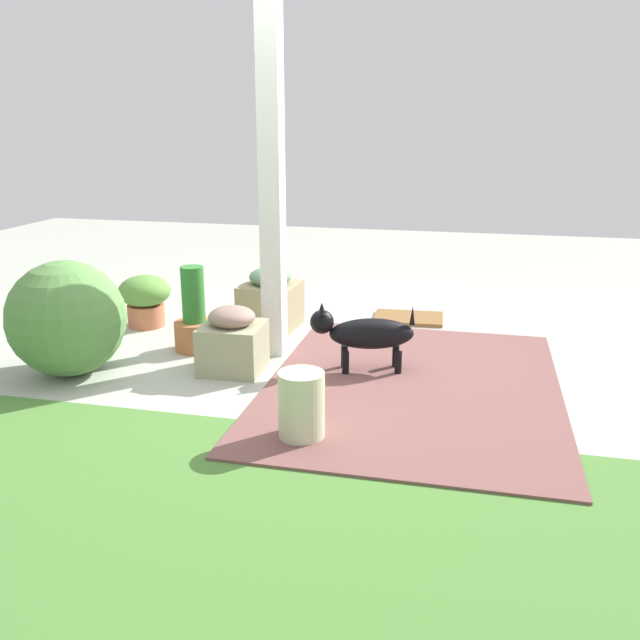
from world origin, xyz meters
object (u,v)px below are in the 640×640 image
object	(u,v)px
terracotta_pot_broad	(145,297)
round_shrub	(67,319)
ceramic_urn	(301,406)
porch_pillar	(272,182)
stone_planter_mid	(233,341)
doormat	(409,318)
stone_planter_nearest	(271,300)
dog	(364,333)
terracotta_pot_tall	(194,321)

from	to	relation	value
terracotta_pot_broad	round_shrub	bearing A→B (deg)	91.19
round_shrub	ceramic_urn	size ratio (longest dim) A/B	2.04
porch_pillar	round_shrub	distance (m)	1.62
stone_planter_mid	terracotta_pot_broad	xyz separation A→B (m)	(1.05, -0.81, 0.03)
ceramic_urn	doormat	distance (m)	2.38
porch_pillar	doormat	size ratio (longest dim) A/B	4.28
terracotta_pot_broad	ceramic_urn	distance (m)	2.43
ceramic_urn	round_shrub	bearing A→B (deg)	-18.68
round_shrub	terracotta_pot_broad	world-z (taller)	round_shrub
stone_planter_nearest	doormat	bearing A→B (deg)	-156.63
porch_pillar	ceramic_urn	bearing A→B (deg)	112.52
stone_planter_nearest	round_shrub	distance (m)	1.64
stone_planter_nearest	dog	distance (m)	1.24
stone_planter_mid	dog	world-z (taller)	dog
stone_planter_mid	dog	xyz separation A→B (m)	(-0.85, -0.16, 0.07)
terracotta_pot_tall	round_shrub	bearing A→B (deg)	46.91
round_shrub	terracotta_pot_broad	distance (m)	1.12
stone_planter_nearest	ceramic_urn	world-z (taller)	stone_planter_nearest
stone_planter_mid	porch_pillar	bearing A→B (deg)	-112.41
stone_planter_mid	ceramic_urn	distance (m)	1.13
porch_pillar	stone_planter_nearest	size ratio (longest dim) A/B	4.95
stone_planter_nearest	ceramic_urn	size ratio (longest dim) A/B	1.32
stone_planter_nearest	round_shrub	xyz separation A→B (m)	(0.97, 1.31, 0.15)
stone_planter_mid	ceramic_urn	size ratio (longest dim) A/B	1.19
round_shrub	terracotta_pot_tall	distance (m)	0.90
round_shrub	stone_planter_nearest	bearing A→B (deg)	-126.72
terracotta_pot_tall	doormat	world-z (taller)	terracotta_pot_tall
doormat	dog	bearing A→B (deg)	82.89
terracotta_pot_broad	terracotta_pot_tall	xyz separation A→B (m)	(-0.63, 0.46, -0.02)
porch_pillar	dog	xyz separation A→B (m)	(-0.69, 0.25, -0.94)
terracotta_pot_tall	ceramic_urn	xyz separation A→B (m)	(-1.12, 1.23, -0.03)
stone_planter_nearest	stone_planter_mid	size ratio (longest dim) A/B	1.11
stone_planter_mid	doormat	bearing A→B (deg)	-124.74
terracotta_pot_broad	dog	world-z (taller)	dog
doormat	round_shrub	bearing A→B (deg)	40.89
stone_planter_mid	dog	bearing A→B (deg)	-169.33
stone_planter_mid	doormat	distance (m)	1.80
stone_planter_nearest	terracotta_pot_broad	bearing A→B (deg)	11.24
round_shrub	ceramic_urn	world-z (taller)	round_shrub
porch_pillar	stone_planter_nearest	bearing A→B (deg)	-70.23
terracotta_pot_broad	stone_planter_mid	bearing A→B (deg)	142.27
stone_planter_nearest	dog	xyz separation A→B (m)	(-0.90, 0.85, 0.05)
stone_planter_mid	terracotta_pot_tall	size ratio (longest dim) A/B	0.72
stone_planter_mid	round_shrub	bearing A→B (deg)	16.30
stone_planter_mid	ceramic_urn	bearing A→B (deg)	128.52
dog	stone_planter_mid	bearing A→B (deg)	10.67
dog	porch_pillar	bearing A→B (deg)	-19.66
ceramic_urn	dog	bearing A→B (deg)	-98.35
porch_pillar	doormat	world-z (taller)	porch_pillar
stone_planter_mid	doormat	size ratio (longest dim) A/B	0.78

